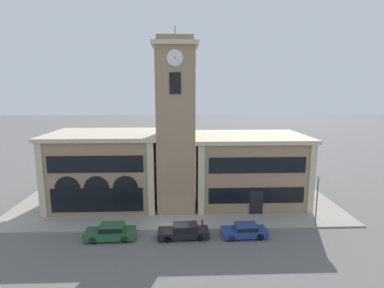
# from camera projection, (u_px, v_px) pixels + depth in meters

# --- Properties ---
(ground_plane) EXTENTS (300.00, 300.00, 0.00)m
(ground_plane) POSITION_uv_depth(u_px,v_px,m) (176.00, 231.00, 30.05)
(ground_plane) COLOR #605E5B
(sidewalk_kerb) EXTENTS (39.07, 14.75, 0.15)m
(sidewalk_kerb) POSITION_uv_depth(u_px,v_px,m) (177.00, 203.00, 37.30)
(sidewalk_kerb) COLOR gray
(sidewalk_kerb) RESTS_ON ground_plane
(clock_tower) EXTENTS (4.93, 4.93, 20.77)m
(clock_tower) POSITION_uv_depth(u_px,v_px,m) (176.00, 127.00, 33.95)
(clock_tower) COLOR #937A5B
(clock_tower) RESTS_ON ground_plane
(town_hall_left_wing) EXTENTS (13.24, 9.85, 8.89)m
(town_hall_left_wing) POSITION_uv_depth(u_px,v_px,m) (106.00, 168.00, 36.95)
(town_hall_left_wing) COLOR #937A5B
(town_hall_left_wing) RESTS_ON ground_plane
(town_hall_right_wing) EXTENTS (13.82, 9.85, 8.52)m
(town_hall_right_wing) POSITION_uv_depth(u_px,v_px,m) (248.00, 168.00, 37.65)
(town_hall_right_wing) COLOR #937A5B
(town_hall_right_wing) RESTS_ON ground_plane
(parked_car_near) EXTENTS (4.73, 2.00, 1.46)m
(parked_car_near) POSITION_uv_depth(u_px,v_px,m) (111.00, 232.00, 28.23)
(parked_car_near) COLOR #285633
(parked_car_near) RESTS_ON ground_plane
(parked_car_mid) EXTENTS (4.87, 1.90, 1.37)m
(parked_car_mid) POSITION_uv_depth(u_px,v_px,m) (184.00, 231.00, 28.50)
(parked_car_mid) COLOR black
(parked_car_mid) RESTS_ON ground_plane
(parked_car_far) EXTENTS (4.38, 1.94, 1.26)m
(parked_car_far) POSITION_uv_depth(u_px,v_px,m) (245.00, 230.00, 28.73)
(parked_car_far) COLOR navy
(parked_car_far) RESTS_ON ground_plane
(street_lamp) EXTENTS (0.36, 0.36, 5.28)m
(street_lamp) POSITION_uv_depth(u_px,v_px,m) (317.00, 192.00, 30.46)
(street_lamp) COLOR #4C4C51
(street_lamp) RESTS_ON sidewalk_kerb
(fire_hydrant) EXTENTS (0.22, 0.22, 0.87)m
(fire_hydrant) POSITION_uv_depth(u_px,v_px,m) (202.00, 224.00, 30.39)
(fire_hydrant) COLOR red
(fire_hydrant) RESTS_ON sidewalk_kerb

